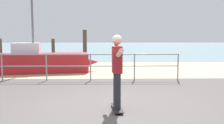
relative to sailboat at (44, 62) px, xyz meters
name	(u,v)px	position (x,y,z in m)	size (l,w,h in m)	color
ground_plane	(111,124)	(3.06, -6.86, -0.52)	(24.00, 10.00, 0.04)	#514C49
beach_strip	(109,69)	(3.06, 1.14, -0.52)	(24.00, 6.00, 0.04)	tan
sea_surface	(108,47)	(3.06, 29.14, -0.52)	(72.00, 50.00, 0.04)	#75939E
railing_fence	(46,63)	(0.67, -2.26, 0.18)	(10.08, 0.05, 1.05)	gray
sailboat	(44,62)	(0.00, 0.00, 0.00)	(5.06, 2.10, 4.43)	#B21E23
skateboard	(117,108)	(3.20, -6.04, -0.45)	(0.27, 0.81, 0.08)	black
skateboarder	(117,67)	(3.20, -6.04, 0.50)	(0.23, 1.45, 1.65)	#26262B
groyne_post_0	(0,49)	(-4.93, 6.63, 0.25)	(0.33, 0.33, 1.53)	#513826
groyne_post_1	(53,47)	(-2.03, 11.24, 0.22)	(0.30, 0.30, 1.47)	#513826
groyne_post_2	(85,42)	(0.87, 11.62, 0.63)	(0.37, 0.37, 2.30)	#513826
groyne_post_3	(116,47)	(3.77, 10.01, 0.22)	(0.36, 0.36, 1.47)	#513826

